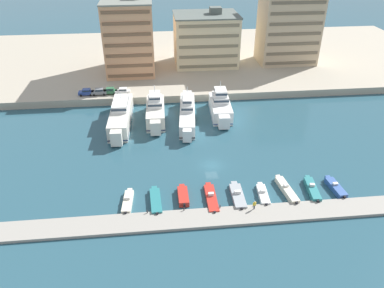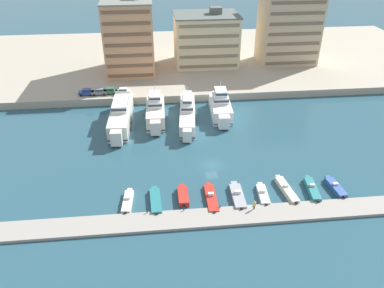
% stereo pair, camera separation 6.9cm
% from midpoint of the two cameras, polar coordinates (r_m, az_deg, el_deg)
% --- Properties ---
extents(ground_plane, '(400.00, 400.00, 0.00)m').
position_cam_midpoint_polar(ground_plane, '(77.17, 3.03, -3.27)').
color(ground_plane, '#285160').
extents(quay_promenade, '(180.00, 70.00, 2.04)m').
position_cam_midpoint_polar(quay_promenade, '(136.69, -1.22, 12.88)').
color(quay_promenade, '#ADA38E').
rests_on(quay_promenade, ground).
extents(pier_dock, '(120.00, 4.60, 0.52)m').
position_cam_midpoint_polar(pier_dock, '(64.66, 5.17, -10.97)').
color(pier_dock, '#9E998E').
rests_on(pier_dock, ground).
extents(yacht_ivory_far_left, '(5.29, 22.49, 7.39)m').
position_cam_midpoint_polar(yacht_ivory_far_left, '(93.36, -10.82, 4.29)').
color(yacht_ivory_far_left, silver).
rests_on(yacht_ivory_far_left, ground).
extents(yacht_ivory_left, '(4.78, 16.87, 8.52)m').
position_cam_midpoint_polar(yacht_ivory_left, '(93.92, -5.61, 5.00)').
color(yacht_ivory_left, silver).
rests_on(yacht_ivory_left, ground).
extents(yacht_white_mid_left, '(5.60, 22.54, 7.93)m').
position_cam_midpoint_polar(yacht_white_mid_left, '(93.48, -0.74, 4.86)').
color(yacht_white_mid_left, white).
rests_on(yacht_white_mid_left, ground).
extents(yacht_white_center_left, '(5.53, 16.29, 8.48)m').
position_cam_midpoint_polar(yacht_white_center_left, '(96.37, 4.35, 5.71)').
color(yacht_white_center_left, white).
rests_on(yacht_white_center_left, ground).
extents(motorboat_cream_far_left, '(2.01, 6.91, 1.27)m').
position_cam_midpoint_polar(motorboat_cream_far_left, '(68.14, -9.77, -8.62)').
color(motorboat_cream_far_left, beige).
rests_on(motorboat_cream_far_left, ground).
extents(motorboat_teal_left, '(2.15, 7.81, 0.88)m').
position_cam_midpoint_polar(motorboat_teal_left, '(67.61, -5.58, -8.62)').
color(motorboat_teal_left, teal).
rests_on(motorboat_teal_left, ground).
extents(motorboat_red_mid_left, '(1.81, 5.92, 1.04)m').
position_cam_midpoint_polar(motorboat_red_mid_left, '(68.27, -1.40, -7.90)').
color(motorboat_red_mid_left, red).
rests_on(motorboat_red_mid_left, ground).
extents(motorboat_red_center_left, '(1.88, 8.65, 1.24)m').
position_cam_midpoint_polar(motorboat_red_center_left, '(68.07, 2.91, -8.22)').
color(motorboat_red_center_left, red).
rests_on(motorboat_red_center_left, ground).
extents(motorboat_grey_center, '(2.22, 7.95, 1.41)m').
position_cam_midpoint_polar(motorboat_grey_center, '(68.82, 6.94, -7.86)').
color(motorboat_grey_center, '#9EA3A8').
rests_on(motorboat_grey_center, ground).
extents(motorboat_white_center_right, '(2.04, 6.61, 1.27)m').
position_cam_midpoint_polar(motorboat_white_center_right, '(69.96, 10.73, -7.54)').
color(motorboat_white_center_right, white).
rests_on(motorboat_white_center_right, ground).
extents(motorboat_cream_mid_right, '(2.37, 8.56, 1.44)m').
position_cam_midpoint_polar(motorboat_cream_mid_right, '(71.80, 14.18, -6.78)').
color(motorboat_cream_mid_right, beige).
rests_on(motorboat_cream_mid_right, ground).
extents(motorboat_teal_right, '(2.33, 7.70, 1.50)m').
position_cam_midpoint_polar(motorboat_teal_right, '(73.19, 17.81, -6.57)').
color(motorboat_teal_right, teal).
rests_on(motorboat_teal_right, ground).
extents(motorboat_blue_far_right, '(2.12, 6.66, 1.40)m').
position_cam_midpoint_polar(motorboat_blue_far_right, '(75.10, 20.99, -6.20)').
color(motorboat_blue_far_right, '#33569E').
rests_on(motorboat_blue_far_right, ground).
extents(car_blue_far_left, '(4.13, 1.98, 1.80)m').
position_cam_midpoint_polar(car_blue_far_left, '(107.26, -15.83, 7.65)').
color(car_blue_far_left, '#28428E').
rests_on(car_blue_far_left, quay_promenade).
extents(car_grey_left, '(4.17, 2.07, 1.80)m').
position_cam_midpoint_polar(car_grey_left, '(106.65, -14.00, 7.78)').
color(car_grey_left, slate).
rests_on(car_grey_left, quay_promenade).
extents(car_green_mid_left, '(4.17, 2.07, 1.80)m').
position_cam_midpoint_polar(car_green_mid_left, '(106.51, -12.41, 7.95)').
color(car_green_mid_left, '#2D6642').
rests_on(car_green_mid_left, quay_promenade).
extents(car_white_center_left, '(4.14, 1.99, 1.80)m').
position_cam_midpoint_polar(car_white_center_left, '(105.66, -10.52, 7.97)').
color(car_white_center_left, white).
rests_on(car_white_center_left, quay_promenade).
extents(apartment_block_far_left, '(14.77, 17.59, 23.65)m').
position_cam_midpoint_polar(apartment_block_far_left, '(120.24, -9.55, 15.87)').
color(apartment_block_far_left, tan).
rests_on(apartment_block_far_left, quay_promenade).
extents(apartment_block_left, '(20.43, 15.42, 18.04)m').
position_cam_midpoint_polar(apartment_block_left, '(126.48, 2.07, 15.68)').
color(apartment_block_left, beige).
rests_on(apartment_block_left, quay_promenade).
extents(apartment_block_mid_left, '(18.70, 12.67, 27.20)m').
position_cam_midpoint_polar(apartment_block_mid_left, '(130.93, 14.57, 17.36)').
color(apartment_block_mid_left, '#C6AD89').
rests_on(apartment_block_mid_left, quay_promenade).
extents(pedestrian_near_edge, '(0.63, 0.35, 1.69)m').
position_cam_midpoint_polar(pedestrian_near_edge, '(65.73, 9.48, -9.06)').
color(pedestrian_near_edge, '#4C515B').
rests_on(pedestrian_near_edge, pier_dock).
extents(bollard_west, '(0.20, 0.20, 0.61)m').
position_cam_midpoint_polar(bollard_west, '(64.97, -6.85, -10.16)').
color(bollard_west, '#2D2D33').
rests_on(bollard_west, pier_dock).
extents(bollard_west_mid, '(0.20, 0.20, 0.61)m').
position_cam_midpoint_polar(bollard_west_mid, '(65.02, -1.25, -9.85)').
color(bollard_west_mid, '#2D2D33').
rests_on(bollard_west_mid, pier_dock).
extents(bollard_east_mid, '(0.20, 0.20, 0.61)m').
position_cam_midpoint_polar(bollard_east_mid, '(65.68, 4.27, -9.46)').
color(bollard_east_mid, '#2D2D33').
rests_on(bollard_east_mid, pier_dock).
extents(bollard_east, '(0.20, 0.20, 0.61)m').
position_cam_midpoint_polar(bollard_east, '(66.92, 9.63, -8.99)').
color(bollard_east, '#2D2D33').
rests_on(bollard_east, pier_dock).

